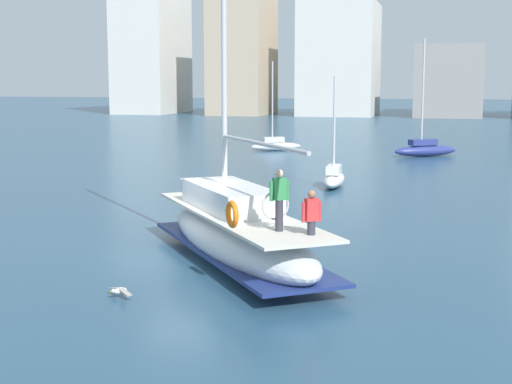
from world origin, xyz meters
The scene contains 7 objects.
ground_plane centered at (0.00, 0.00, 0.00)m, with size 400.00×400.00×0.00m, color #284C66.
main_sailboat centered at (1.77, -0.33, 0.91)m, with size 7.60×9.17×13.40m.
moored_sloop_near centered at (-4.96, 34.45, 0.47)m, with size 3.84×2.77×6.66m.
moored_sloop_far centered at (6.10, 32.89, 0.55)m, with size 4.67×3.63×8.10m.
moored_cutter_left centered at (2.15, 16.21, 0.46)m, with size 1.20×4.23×5.47m.
seagull centered at (-0.06, -4.53, 0.18)m, with size 0.82×0.64×0.17m.
waterfront_buildings centered at (0.69, 94.16, 10.21)m, with size 84.90×17.21×26.18m.
Camera 1 is at (7.56, -21.11, 5.26)m, focal length 53.25 mm.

